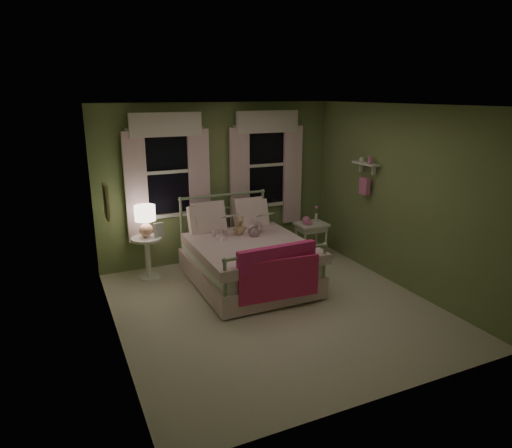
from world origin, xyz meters
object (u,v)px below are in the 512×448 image
bed (246,258)px  nightstand_left (148,252)px  child_left (218,215)px  child_right (252,211)px  teddy_bear (239,227)px  table_lamp (145,218)px  nightstand_right (311,229)px

bed → nightstand_left: size_ratio=3.13×
child_left → child_right: (0.56, 0.00, 0.01)m
child_right → teddy_bear: 0.37m
child_right → table_lamp: 1.62m
bed → teddy_bear: (-0.00, 0.26, 0.41)m
child_right → nightstand_right: 1.16m
child_right → nightstand_left: child_right is taller
bed → nightstand_left: (-1.30, 0.77, 0.03)m
child_right → child_left: bearing=20.8°
bed → teddy_bear: bearing=90.0°
bed → teddy_bear: size_ratio=6.75×
teddy_bear → nightstand_right: teddy_bear is taller
child_right → nightstand_right: size_ratio=1.25×
bed → table_lamp: bed is taller
child_left → teddy_bear: 0.37m
child_left → teddy_bear: size_ratio=2.62×
child_left → child_right: bearing=-172.6°
nightstand_right → table_lamp: bearing=172.4°
teddy_bear → child_left: bearing=150.5°
child_left → nightstand_right: size_ratio=1.24×
table_lamp → child_left: bearing=-19.0°
child_left → nightstand_right: child_left is taller
child_left → child_right: 0.56m
bed → child_right: (0.28, 0.42, 0.59)m
table_lamp → child_right: bearing=-12.6°
nightstand_left → nightstand_right: (2.66, -0.36, 0.13)m
child_left → nightstand_right: (1.64, -0.01, -0.41)m
child_right → teddy_bear: (-0.28, -0.16, -0.18)m
child_right → teddy_bear: bearing=50.3°
bed → child_right: size_ratio=2.54×
table_lamp → nightstand_right: (2.66, -0.36, -0.40)m
nightstand_right → child_right: bearing=179.7°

